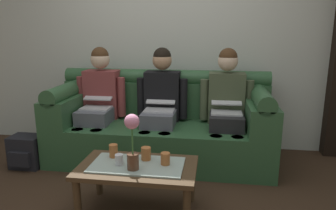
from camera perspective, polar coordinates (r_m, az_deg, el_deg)
The scene contains 12 objects.
back_wall_patterned at distance 3.83m, azimuth 0.02°, elevation 14.19°, with size 6.00×0.12×2.90m, color silver.
couch at distance 3.46m, azimuth -1.26°, elevation -3.88°, with size 2.34×0.88×0.96m.
person_left at distance 3.56m, azimuth -12.43°, elevation 1.12°, with size 0.56×0.67×1.22m.
person_middle at distance 3.38m, azimuth -1.30°, elevation 0.78°, with size 0.56×0.67×1.22m.
person_right at distance 3.34m, azimuth 10.59°, elevation 0.39°, with size 0.56×0.67×1.22m.
coffee_table at distance 2.48m, azimuth -5.58°, elevation -11.93°, with size 0.90×0.54×0.40m.
flower_vase at distance 2.28m, azimuth -6.50°, elevation -6.06°, with size 0.11×0.11×0.42m.
cup_near_left at distance 2.42m, azimuth -0.49°, elevation -9.72°, with size 0.07×0.07×0.09m, color #B26633.
cup_near_right at distance 2.59m, azimuth -9.88°, elevation -8.20°, with size 0.07×0.07×0.10m, color #B26633.
cup_far_center at distance 2.44m, azimuth -8.87°, elevation -9.77°, with size 0.06×0.06×0.08m, color silver.
cup_far_left at distance 2.51m, azimuth -4.02°, elevation -8.79°, with size 0.08×0.08×0.10m, color #B26633.
backpack_left at distance 3.61m, azimuth -24.33°, elevation -7.76°, with size 0.31×0.28×0.34m.
Camera 1 is at (0.56, -2.09, 1.39)m, focal length 33.53 mm.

